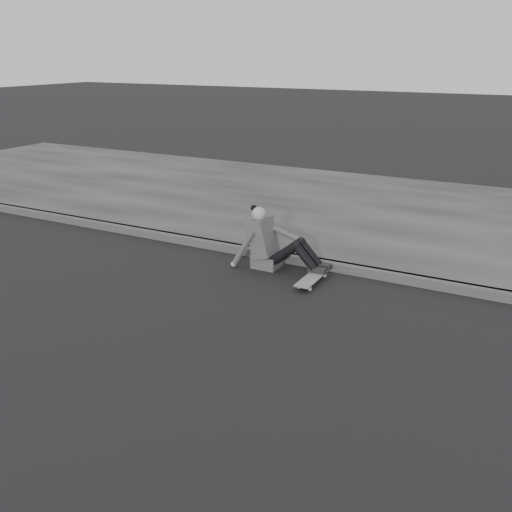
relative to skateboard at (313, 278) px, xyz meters
The scene contains 5 objects.
ground 2.01m from the skateboard, 91.05° to the right, with size 80.00×80.00×0.00m, color black.
curb 0.58m from the skateboard, 93.66° to the left, with size 24.00×0.16×0.12m, color #444444.
sidewalk 3.59m from the skateboard, 90.59° to the left, with size 24.00×6.00×0.12m, color #373737.
skateboard is the anchor object (origin of this frame).
seated_woman 0.83m from the skateboard, 161.47° to the left, with size 1.38×0.46×0.88m.
Camera 1 is at (2.63, -4.50, 2.89)m, focal length 40.00 mm.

